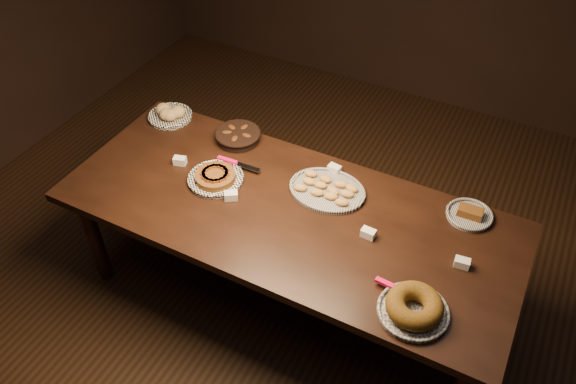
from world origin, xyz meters
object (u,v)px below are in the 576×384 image
at_px(buffet_table, 287,219).
at_px(bundt_cake_plate, 414,307).
at_px(apple_tart_plate, 216,177).
at_px(madeleine_platter, 327,189).

bearing_deg(buffet_table, bundt_cake_plate, -22.09).
bearing_deg(apple_tart_plate, madeleine_platter, 1.20).
relative_size(buffet_table, bundt_cake_plate, 6.61).
distance_m(buffet_table, apple_tart_plate, 0.46).
bearing_deg(madeleine_platter, buffet_table, -99.29).
bearing_deg(madeleine_platter, apple_tart_plate, -138.89).
bearing_deg(buffet_table, apple_tart_plate, 177.72).
bearing_deg(madeleine_platter, bundt_cake_plate, -16.84).
bearing_deg(buffet_table, madeleine_platter, 58.33).
distance_m(buffet_table, bundt_cake_plate, 0.85).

